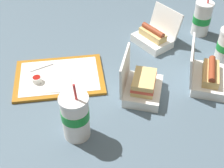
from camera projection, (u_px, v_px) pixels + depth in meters
name	position (u px, v px, depth m)	size (l,w,h in m)	color
ground_plane	(121.00, 90.00, 1.26)	(3.20, 3.20, 0.00)	#4C6070
food_tray	(59.00, 77.00, 1.32)	(0.39, 0.29, 0.01)	#A56619
ketchup_cup	(37.00, 79.00, 1.27)	(0.04, 0.04, 0.02)	white
napkin_stack	(59.00, 84.00, 1.27)	(0.10, 0.10, 0.00)	white
plastic_fork	(41.00, 67.00, 1.35)	(0.11, 0.01, 0.01)	white
clamshell_hotdog_front	(207.00, 76.00, 1.27)	(0.24, 0.25, 0.18)	white
clamshell_sandwich_center	(141.00, 86.00, 1.22)	(0.21, 0.23, 0.18)	white
clamshell_hotdog_right	(154.00, 36.00, 1.48)	(0.22, 0.23, 0.16)	white
soda_cup_corner	(75.00, 116.00, 1.04)	(0.10, 0.10, 0.24)	white
soda_cup_right	(202.00, 18.00, 1.52)	(0.09, 0.09, 0.23)	white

